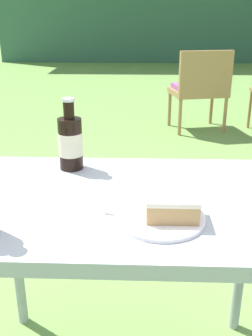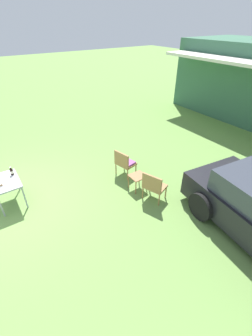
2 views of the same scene
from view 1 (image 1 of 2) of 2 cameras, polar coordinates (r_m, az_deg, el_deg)
wicker_chair_cushioned at (r=4.34m, az=10.72°, el=11.62°), size 0.64×0.55×0.86m
patio_table at (r=1.15m, az=-0.19°, el=-7.58°), size 0.96×0.64×0.72m
cake_on_plate at (r=1.00m, az=5.97°, el=-6.20°), size 0.23×0.23×0.07m
cola_bottle_near at (r=1.31m, az=-8.06°, el=3.75°), size 0.08×0.08×0.24m
fork at (r=1.00m, az=2.02°, el=-7.40°), size 0.18×0.07×0.01m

